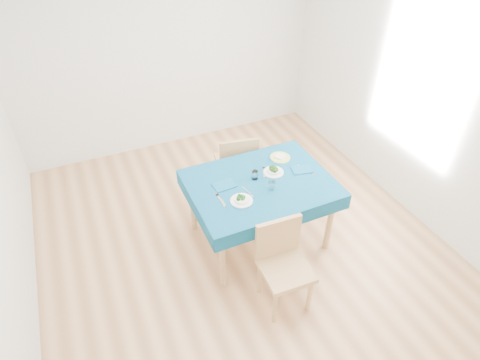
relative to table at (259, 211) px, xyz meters
name	(u,v)px	position (x,y,z in m)	size (l,w,h in m)	color
room_shell	(240,134)	(-0.21, 0.01, 0.97)	(4.02, 4.52, 2.73)	#A87246
table	(259,211)	(0.00, 0.00, 0.00)	(1.37, 1.04, 0.76)	navy
chair_near	(286,263)	(-0.15, -0.81, 0.14)	(0.41, 0.45, 1.03)	tan
chair_far	(235,154)	(0.10, 0.83, 0.16)	(0.43, 0.48, 1.09)	tan
bowl_near	(242,199)	(-0.28, -0.18, 0.41)	(0.21, 0.21, 0.06)	white
bowl_far	(274,170)	(0.19, 0.09, 0.41)	(0.20, 0.20, 0.06)	white
fork_near	(221,200)	(-0.45, -0.09, 0.38)	(0.03, 0.19, 0.00)	silver
knife_near	(248,192)	(-0.17, -0.08, 0.38)	(0.01, 0.19, 0.00)	silver
fork_far	(264,172)	(0.10, 0.13, 0.38)	(0.02, 0.17, 0.00)	silver
knife_far	(306,170)	(0.51, -0.01, 0.38)	(0.02, 0.23, 0.00)	silver
napkin_near	(224,185)	(-0.34, 0.09, 0.39)	(0.21, 0.15, 0.01)	navy
napkin_far	(302,170)	(0.46, 0.01, 0.38)	(0.20, 0.14, 0.01)	navy
tumbler_center	(255,175)	(-0.02, 0.08, 0.42)	(0.07, 0.07, 0.08)	white
tumbler_side	(272,186)	(0.05, -0.14, 0.42)	(0.07, 0.07, 0.09)	white
side_plate	(280,158)	(0.37, 0.28, 0.38)	(0.21, 0.21, 0.01)	#B8C05E
bread_slice	(280,157)	(0.37, 0.28, 0.40)	(0.10, 0.10, 0.01)	beige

